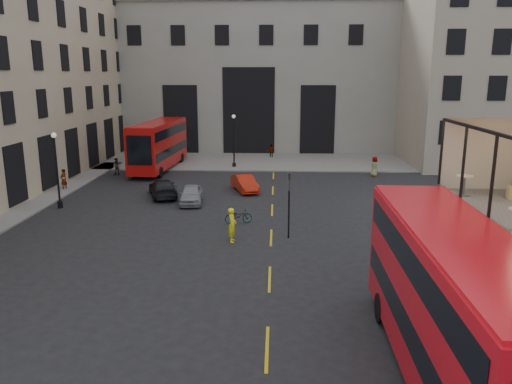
{
  "coord_description": "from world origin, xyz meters",
  "views": [
    {
      "loc": [
        -1.74,
        -15.49,
        9.23
      ],
      "look_at": [
        -2.83,
        10.78,
        3.0
      ],
      "focal_mm": 35.0,
      "sensor_mm": 36.0,
      "label": 1
    }
  ],
  "objects_px": {
    "street_lamp_b": "(234,144)",
    "traffic_light_near": "(289,197)",
    "traffic_light_far": "(128,152)",
    "car_b": "(245,183)",
    "pedestrian_d": "(374,167)",
    "car_c": "(163,188)",
    "street_lamp_a": "(57,175)",
    "bicycle": "(238,216)",
    "bus_near": "(454,302)",
    "pedestrian_e": "(64,180)",
    "car_a": "(191,194)",
    "pedestrian_b": "(181,151)",
    "cyclist": "(232,225)",
    "pedestrian_c": "(271,151)",
    "pedestrian_a": "(117,167)",
    "cafe_table_far": "(464,182)",
    "bus_far": "(159,143)"
  },
  "relations": [
    {
      "from": "street_lamp_b",
      "to": "traffic_light_near",
      "type": "bearing_deg",
      "value": -77.2
    },
    {
      "from": "traffic_light_far",
      "to": "car_b",
      "type": "distance_m",
      "value": 11.69
    },
    {
      "from": "pedestrian_d",
      "to": "car_c",
      "type": "bearing_deg",
      "value": 94.11
    },
    {
      "from": "street_lamp_a",
      "to": "bicycle",
      "type": "xyz_separation_m",
      "value": [
        12.88,
        -3.13,
        -1.95
      ]
    },
    {
      "from": "bus_near",
      "to": "street_lamp_a",
      "type": "bearing_deg",
      "value": 135.96
    },
    {
      "from": "bus_near",
      "to": "street_lamp_b",
      "type": "bearing_deg",
      "value": 104.85
    },
    {
      "from": "car_c",
      "to": "bicycle",
      "type": "distance_m",
      "value": 9.27
    },
    {
      "from": "bus_near",
      "to": "car_c",
      "type": "xyz_separation_m",
      "value": [
        -13.97,
        23.43,
        -2.07
      ]
    },
    {
      "from": "street_lamp_a",
      "to": "bicycle",
      "type": "bearing_deg",
      "value": -13.64
    },
    {
      "from": "street_lamp_a",
      "to": "pedestrian_e",
      "type": "distance_m",
      "value": 6.0
    },
    {
      "from": "street_lamp_b",
      "to": "car_b",
      "type": "distance_m",
      "value": 10.58
    },
    {
      "from": "traffic_light_far",
      "to": "street_lamp_a",
      "type": "xyz_separation_m",
      "value": [
        -2.0,
        -10.0,
        -0.03
      ]
    },
    {
      "from": "bicycle",
      "to": "car_a",
      "type": "bearing_deg",
      "value": 23.71
    },
    {
      "from": "traffic_light_far",
      "to": "car_a",
      "type": "bearing_deg",
      "value": -49.59
    },
    {
      "from": "street_lamp_b",
      "to": "pedestrian_b",
      "type": "height_order",
      "value": "street_lamp_b"
    },
    {
      "from": "traffic_light_near",
      "to": "cyclist",
      "type": "height_order",
      "value": "traffic_light_near"
    },
    {
      "from": "pedestrian_b",
      "to": "pedestrian_c",
      "type": "relative_size",
      "value": 1.14
    },
    {
      "from": "bus_near",
      "to": "bicycle",
      "type": "relative_size",
      "value": 7.21
    },
    {
      "from": "pedestrian_a",
      "to": "pedestrian_c",
      "type": "distance_m",
      "value": 17.59
    },
    {
      "from": "bus_near",
      "to": "cyclist",
      "type": "bearing_deg",
      "value": 120.54
    },
    {
      "from": "cafe_table_far",
      "to": "traffic_light_far",
      "type": "bearing_deg",
      "value": 130.36
    },
    {
      "from": "traffic_light_near",
      "to": "pedestrian_b",
      "type": "distance_m",
      "value": 29.52
    },
    {
      "from": "pedestrian_e",
      "to": "cafe_table_far",
      "type": "height_order",
      "value": "cafe_table_far"
    },
    {
      "from": "pedestrian_d",
      "to": "car_b",
      "type": "bearing_deg",
      "value": 97.57
    },
    {
      "from": "street_lamp_a",
      "to": "cafe_table_far",
      "type": "bearing_deg",
      "value": -32.19
    },
    {
      "from": "traffic_light_near",
      "to": "car_b",
      "type": "bearing_deg",
      "value": 105.58
    },
    {
      "from": "traffic_light_far",
      "to": "bus_near",
      "type": "height_order",
      "value": "bus_near"
    },
    {
      "from": "traffic_light_near",
      "to": "pedestrian_e",
      "type": "distance_m",
      "value": 21.39
    },
    {
      "from": "bicycle",
      "to": "pedestrian_d",
      "type": "xyz_separation_m",
      "value": [
        11.42,
        15.29,
        0.48
      ]
    },
    {
      "from": "cyclist",
      "to": "pedestrian_d",
      "type": "height_order",
      "value": "cyclist"
    },
    {
      "from": "traffic_light_far",
      "to": "pedestrian_b",
      "type": "distance_m",
      "value": 11.63
    },
    {
      "from": "bus_near",
      "to": "pedestrian_b",
      "type": "relative_size",
      "value": 6.92
    },
    {
      "from": "car_a",
      "to": "pedestrian_a",
      "type": "distance_m",
      "value": 13.32
    },
    {
      "from": "traffic_light_far",
      "to": "bus_far",
      "type": "distance_m",
      "value": 5.09
    },
    {
      "from": "street_lamp_b",
      "to": "bicycle",
      "type": "distance_m",
      "value": 19.32
    },
    {
      "from": "traffic_light_near",
      "to": "cafe_table_far",
      "type": "xyz_separation_m",
      "value": [
        6.58,
        -8.22,
        2.7
      ]
    },
    {
      "from": "car_c",
      "to": "pedestrian_b",
      "type": "distance_m",
      "value": 17.71
    },
    {
      "from": "street_lamp_a",
      "to": "car_a",
      "type": "bearing_deg",
      "value": 10.67
    },
    {
      "from": "car_a",
      "to": "pedestrian_a",
      "type": "xyz_separation_m",
      "value": [
        -8.69,
        10.1,
        0.13
      ]
    },
    {
      "from": "bicycle",
      "to": "cafe_table_far",
      "type": "height_order",
      "value": "cafe_table_far"
    },
    {
      "from": "traffic_light_far",
      "to": "pedestrian_c",
      "type": "height_order",
      "value": "traffic_light_far"
    },
    {
      "from": "pedestrian_a",
      "to": "pedestrian_e",
      "type": "distance_m",
      "value": 6.79
    },
    {
      "from": "car_c",
      "to": "pedestrian_c",
      "type": "relative_size",
      "value": 2.96
    },
    {
      "from": "bus_far",
      "to": "bicycle",
      "type": "bearing_deg",
      "value": -62.9
    },
    {
      "from": "bus_far",
      "to": "pedestrian_b",
      "type": "bearing_deg",
      "value": 81.54
    },
    {
      "from": "cyclist",
      "to": "traffic_light_far",
      "type": "bearing_deg",
      "value": 33.05
    },
    {
      "from": "cafe_table_far",
      "to": "car_b",
      "type": "bearing_deg",
      "value": 116.3
    },
    {
      "from": "traffic_light_near",
      "to": "cyclist",
      "type": "xyz_separation_m",
      "value": [
        -3.19,
        -0.79,
        -1.44
      ]
    },
    {
      "from": "pedestrian_b",
      "to": "cafe_table_far",
      "type": "bearing_deg",
      "value": -87.69
    },
    {
      "from": "pedestrian_a",
      "to": "pedestrian_d",
      "type": "height_order",
      "value": "pedestrian_d"
    }
  ]
}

